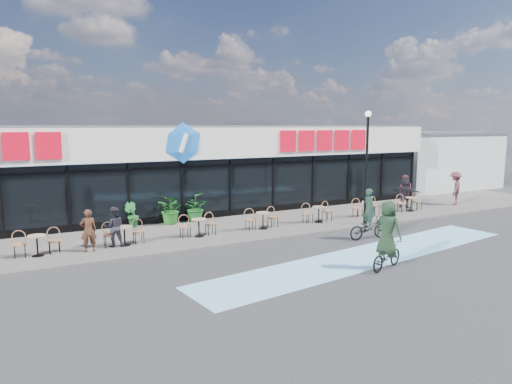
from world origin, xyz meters
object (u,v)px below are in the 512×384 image
Objects in this scene: potted_plant_mid at (171,209)px; cyclist_b at (369,223)px; patron_left at (88,230)px; potted_plant_right at (194,208)px; pedestrian_a at (405,191)px; potted_plant_left at (132,215)px; cyclist_a at (387,242)px; lamp_post at (367,158)px; patron_right at (114,227)px; pedestrian_c at (455,188)px; pedestrian_b at (405,192)px.

potted_plant_mid is 0.64× the size of cyclist_b.
potted_plant_mid is 5.14m from patron_left.
cyclist_b reaches higher than potted_plant_right.
cyclist_b is (-6.74, -4.57, -0.29)m from pedestrian_a.
potted_plant_left is at bearing 177.96° from potted_plant_right.
cyclist_b is (8.12, -6.34, 0.02)m from potted_plant_left.
potted_plant_mid is 0.60× the size of cyclist_a.
potted_plant_right is at bearing -2.04° from potted_plant_left.
lamp_post is 2.95× the size of pedestrian_a.
potted_plant_mid is 10.33m from cyclist_a.
patron_left reaches higher than potted_plant_left.
lamp_post is 3.39× the size of patron_right.
potted_plant_left is 0.74× the size of patron_right.
pedestrian_a is at bearing -166.47° from patron_right.
potted_plant_mid is at bearing -5.73° from potted_plant_left.
cyclist_a is (-3.62, -5.19, -2.27)m from lamp_post.
cyclist_b is (6.34, -6.16, -0.09)m from potted_plant_mid.
potted_plant_mid is 0.77× the size of pedestrian_a.
cyclist_b is (10.41, -3.01, -0.19)m from patron_left.
lamp_post is at bearing -70.26° from pedestrian_a.
lamp_post is at bearing 52.40° from cyclist_b.
pedestrian_c is (15.91, -2.63, 0.28)m from potted_plant_mid.
potted_plant_mid is at bearing -128.33° from patron_right.
pedestrian_a is at bearing -6.80° from potted_plant_left.
patron_left is at bearing -124.52° from potted_plant_left.
cyclist_a is 3.93m from cyclist_b.
cyclist_a reaches higher than potted_plant_left.
pedestrian_c reaches higher than patron_right.
patron_right is at bearing -145.18° from potted_plant_right.
potted_plant_left is at bearing -44.76° from pedestrian_c.
pedestrian_a is (17.14, 1.55, 0.09)m from patron_left.
pedestrian_c reaches higher than potted_plant_left.
potted_plant_right is at bearing 61.54° from pedestrian_b.
cyclist_b is (2.15, 3.28, -0.21)m from cyclist_a.
pedestrian_b is at bearing -176.20° from patron_left.
potted_plant_right is 15.03m from pedestrian_c.
pedestrian_b reaches higher than potted_plant_right.
cyclist_b is at bearing 163.58° from patron_left.
lamp_post reaches higher than cyclist_a.
patron_left is at bearing -91.88° from pedestrian_a.
patron_left reaches higher than potted_plant_right.
cyclist_a reaches higher than potted_plant_right.
cyclist_b is (-9.56, -3.53, -0.36)m from pedestrian_c.
pedestrian_c is at bearing 20.28° from cyclist_b.
patron_right is 15.81m from pedestrian_b.
lamp_post reaches higher than patron_left.
potted_plant_right is 10.00m from cyclist_a.
patron_left is 0.98m from patron_right.
patron_right is at bearing 160.85° from cyclist_b.
pedestrian_c is at bearing -9.01° from potted_plant_left.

